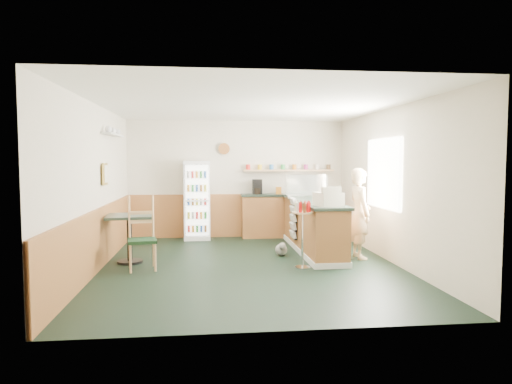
{
  "coord_description": "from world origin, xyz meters",
  "views": [
    {
      "loc": [
        -0.72,
        -7.6,
        1.79
      ],
      "look_at": [
        0.18,
        0.6,
        1.21
      ],
      "focal_mm": 32.0,
      "sensor_mm": 36.0,
      "label": 1
    }
  ],
  "objects": [
    {
      "name": "back_counter",
      "position": [
        1.19,
        2.8,
        0.55
      ],
      "size": [
        2.24,
        0.42,
        1.69
      ],
      "color": "#AB6737",
      "rests_on": "ground"
    },
    {
      "name": "display_case",
      "position": [
        1.35,
        1.71,
        1.25
      ],
      "size": [
        0.84,
        0.44,
        0.48
      ],
      "color": "silver",
      "rests_on": "service_counter"
    },
    {
      "name": "cafe_chair",
      "position": [
        -1.76,
        0.0,
        0.63
      ],
      "size": [
        0.52,
        0.52,
        1.2
      ],
      "rotation": [
        0.0,
        0.0,
        0.18
      ],
      "color": "black",
      "rests_on": "ground"
    },
    {
      "name": "drinks_fridge",
      "position": [
        -0.92,
        2.74,
        0.88
      ],
      "size": [
        0.58,
        0.52,
        1.77
      ],
      "color": "white",
      "rests_on": "ground"
    },
    {
      "name": "ground",
      "position": [
        0.0,
        0.0,
        0.0
      ],
      "size": [
        6.0,
        6.0,
        0.0
      ],
      "primitive_type": "plane",
      "color": "black",
      "rests_on": "ground"
    },
    {
      "name": "dog_doorstop",
      "position": [
        0.67,
        0.71,
        0.13
      ],
      "size": [
        0.22,
        0.29,
        0.27
      ],
      "rotation": [
        0.0,
        0.0,
        -0.41
      ],
      "color": "gray",
      "rests_on": "ground"
    },
    {
      "name": "shopkeeper",
      "position": [
        2.05,
        0.37,
        0.82
      ],
      "size": [
        0.42,
        0.57,
        1.64
      ],
      "primitive_type": "imported",
      "rotation": [
        0.0,
        0.0,
        1.62
      ],
      "color": "tan",
      "rests_on": "ground"
    },
    {
      "name": "newspaper_rack",
      "position": [
        0.99,
        1.23,
        0.64
      ],
      "size": [
        0.09,
        0.4,
        0.81
      ],
      "color": "black",
      "rests_on": "ground"
    },
    {
      "name": "condiment_stand",
      "position": [
        0.86,
        -0.26,
        0.75
      ],
      "size": [
        0.35,
        0.35,
        1.09
      ],
      "rotation": [
        0.0,
        0.0,
        0.38
      ],
      "color": "silver",
      "rests_on": "ground"
    },
    {
      "name": "cafe_table",
      "position": [
        -2.05,
        0.44,
        0.59
      ],
      "size": [
        0.85,
        0.85,
        0.84
      ],
      "rotation": [
        0.0,
        0.0,
        0.12
      ],
      "color": "black",
      "rests_on": "ground"
    },
    {
      "name": "service_counter",
      "position": [
        1.35,
        1.07,
        0.46
      ],
      "size": [
        0.68,
        3.01,
        1.01
      ],
      "color": "#AB6737",
      "rests_on": "ground"
    },
    {
      "name": "cash_register",
      "position": [
        1.35,
        -0.05,
        1.13
      ],
      "size": [
        0.48,
        0.5,
        0.23
      ],
      "primitive_type": "cube",
      "rotation": [
        0.0,
        0.0,
        0.24
      ],
      "color": "beige",
      "rests_on": "service_counter"
    },
    {
      "name": "room_envelope",
      "position": [
        -0.23,
        0.73,
        1.52
      ],
      "size": [
        5.04,
        6.02,
        2.72
      ],
      "color": "beige",
      "rests_on": "ground"
    }
  ]
}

